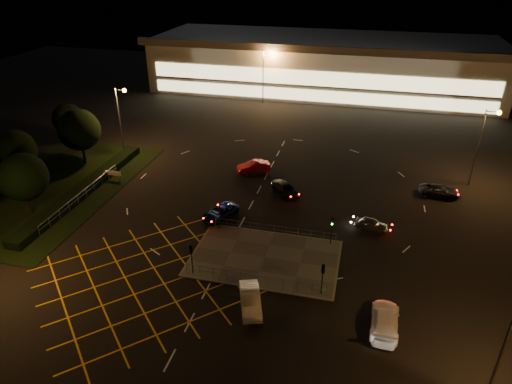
% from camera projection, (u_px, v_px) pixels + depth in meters
% --- Properties ---
extents(ground, '(180.00, 180.00, 0.00)m').
position_uv_depth(ground, '(250.00, 244.00, 47.01)').
color(ground, black).
rests_on(ground, ground).
extents(pedestrian_island, '(14.00, 9.00, 0.12)m').
position_uv_depth(pedestrian_island, '(265.00, 258.00, 44.84)').
color(pedestrian_island, '#4C4944').
rests_on(pedestrian_island, ground).
extents(grass_verge, '(18.00, 30.00, 0.08)m').
position_uv_depth(grass_verge, '(50.00, 188.00, 58.12)').
color(grass_verge, black).
rests_on(grass_verge, ground).
extents(hedge, '(2.00, 26.00, 1.00)m').
position_uv_depth(hedge, '(84.00, 189.00, 56.84)').
color(hedge, black).
rests_on(hedge, ground).
extents(supermarket, '(72.00, 26.50, 10.50)m').
position_uv_depth(supermarket, '(323.00, 63.00, 97.56)').
color(supermarket, beige).
rests_on(supermarket, ground).
extents(streetlight_nw, '(1.78, 0.56, 10.03)m').
position_uv_depth(streetlight_nw, '(121.00, 112.00, 64.38)').
color(streetlight_nw, slate).
rests_on(streetlight_nw, ground).
extents(streetlight_ne, '(1.78, 0.56, 10.03)m').
position_uv_depth(streetlight_ne, '(484.00, 137.00, 55.82)').
color(streetlight_ne, slate).
rests_on(streetlight_ne, ground).
extents(streetlight_far_left, '(1.78, 0.56, 10.03)m').
position_uv_depth(streetlight_far_left, '(265.00, 70.00, 87.07)').
color(streetlight_far_left, slate).
rests_on(streetlight_far_left, ground).
extents(streetlight_far_right, '(1.78, 0.56, 10.03)m').
position_uv_depth(streetlight_far_right, '(489.00, 80.00, 80.23)').
color(streetlight_far_right, slate).
rests_on(streetlight_far_right, ground).
extents(signal_sw, '(0.28, 0.30, 3.15)m').
position_uv_depth(signal_sw, '(191.00, 253.00, 41.62)').
color(signal_sw, black).
rests_on(signal_sw, pedestrian_island).
extents(signal_se, '(0.28, 0.30, 3.15)m').
position_uv_depth(signal_se, '(323.00, 273.00, 39.05)').
color(signal_se, black).
rests_on(signal_se, pedestrian_island).
extents(signal_nw, '(0.28, 0.30, 3.15)m').
position_uv_depth(signal_nw, '(219.00, 210.00, 48.46)').
color(signal_nw, black).
rests_on(signal_nw, pedestrian_island).
extents(signal_ne, '(0.28, 0.30, 3.15)m').
position_uv_depth(signal_ne, '(332.00, 225.00, 45.89)').
color(signal_ne, black).
rests_on(signal_ne, pedestrian_island).
extents(tree_b, '(5.40, 5.40, 7.35)m').
position_uv_depth(tree_b, '(14.00, 151.00, 56.81)').
color(tree_b, black).
rests_on(tree_b, ground).
extents(tree_c, '(5.76, 5.76, 7.84)m').
position_uv_depth(tree_c, '(79.00, 130.00, 62.66)').
color(tree_c, black).
rests_on(tree_c, ground).
extents(tree_d, '(4.68, 4.68, 6.37)m').
position_uv_depth(tree_d, '(68.00, 119.00, 69.52)').
color(tree_d, black).
rests_on(tree_d, ground).
extents(tree_e, '(5.40, 5.40, 7.35)m').
position_uv_depth(tree_e, '(23.00, 177.00, 50.39)').
color(tree_e, black).
rests_on(tree_e, ground).
extents(car_queue_white, '(3.08, 4.91, 1.53)m').
position_uv_depth(car_queue_white, '(250.00, 300.00, 38.44)').
color(car_queue_white, silver).
rests_on(car_queue_white, ground).
extents(car_left_blue, '(3.91, 5.21, 1.32)m').
position_uv_depth(car_left_blue, '(220.00, 213.00, 51.40)').
color(car_left_blue, '#0C174B').
rests_on(car_left_blue, ground).
extents(car_far_dkgrey, '(4.54, 4.59, 1.33)m').
position_uv_depth(car_far_dkgrey, '(285.00, 189.00, 56.50)').
color(car_far_dkgrey, black).
rests_on(car_far_dkgrey, ground).
extents(car_right_silver, '(3.76, 2.03, 1.22)m').
position_uv_depth(car_right_silver, '(371.00, 224.00, 49.36)').
color(car_right_silver, '#9FA1A6').
rests_on(car_right_silver, ground).
extents(car_circ_red, '(4.73, 3.72, 1.50)m').
position_uv_depth(car_circ_red, '(254.00, 167.00, 62.06)').
color(car_circ_red, maroon).
rests_on(car_circ_red, ground).
extents(car_east_grey, '(4.80, 2.23, 1.33)m').
position_uv_depth(car_east_grey, '(439.00, 191.00, 56.03)').
color(car_east_grey, black).
rests_on(car_east_grey, ground).
extents(car_approach_white, '(2.37, 5.43, 1.55)m').
position_uv_depth(car_approach_white, '(385.00, 320.00, 36.29)').
color(car_approach_white, silver).
rests_on(car_approach_white, ground).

